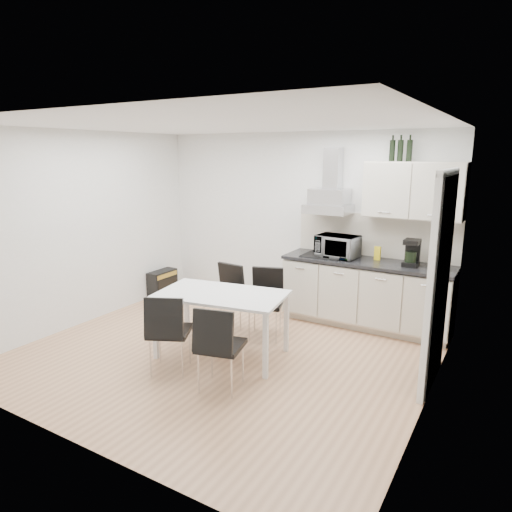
{
  "coord_description": "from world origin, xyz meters",
  "views": [
    {
      "loc": [
        2.85,
        -4.08,
        2.3
      ],
      "look_at": [
        0.15,
        0.5,
        1.1
      ],
      "focal_mm": 32.0,
      "sensor_mm": 36.0,
      "label": 1
    }
  ],
  "objects": [
    {
      "name": "doorway",
      "position": [
        2.21,
        0.55,
        1.05
      ],
      "size": [
        0.08,
        1.04,
        2.1
      ],
      "primitive_type": "cube",
      "color": "white",
      "rests_on": "ground"
    },
    {
      "name": "chair_near_left",
      "position": [
        -0.25,
        -0.62,
        0.44
      ],
      "size": [
        0.61,
        0.64,
        0.88
      ],
      "primitive_type": null,
      "rotation": [
        0.0,
        0.0,
        0.45
      ],
      "color": "black",
      "rests_on": "ground"
    },
    {
      "name": "wall_left",
      "position": [
        -2.25,
        0.0,
        1.3
      ],
      "size": [
        0.1,
        4.0,
        2.6
      ],
      "primitive_type": "cube",
      "color": "white",
      "rests_on": "ground"
    },
    {
      "name": "ceiling",
      "position": [
        0.0,
        0.0,
        2.6
      ],
      "size": [
        4.5,
        4.5,
        0.0
      ],
      "primitive_type": "plane",
      "color": "white",
      "rests_on": "wall_back"
    },
    {
      "name": "wall_back",
      "position": [
        0.0,
        2.0,
        1.3
      ],
      "size": [
        4.5,
        0.1,
        2.6
      ],
      "primitive_type": "cube",
      "color": "white",
      "rests_on": "ground"
    },
    {
      "name": "kitchenette",
      "position": [
        1.19,
        1.73,
        0.83
      ],
      "size": [
        2.22,
        0.64,
        2.52
      ],
      "color": "beige",
      "rests_on": "ground"
    },
    {
      "name": "dining_table",
      "position": [
        0.0,
        -0.02,
        0.67
      ],
      "size": [
        1.54,
        1.04,
        0.75
      ],
      "rotation": [
        0.0,
        0.0,
        0.16
      ],
      "color": "white",
      "rests_on": "ground"
    },
    {
      "name": "chair_far_right",
      "position": [
        0.18,
        0.69,
        0.44
      ],
      "size": [
        0.58,
        0.62,
        0.88
      ],
      "primitive_type": null,
      "rotation": [
        0.0,
        0.0,
        3.48
      ],
      "color": "black",
      "rests_on": "ground"
    },
    {
      "name": "wall_front",
      "position": [
        0.0,
        -2.0,
        1.3
      ],
      "size": [
        4.5,
        0.1,
        2.6
      ],
      "primitive_type": "cube",
      "color": "white",
      "rests_on": "ground"
    },
    {
      "name": "chair_near_right",
      "position": [
        0.43,
        -0.65,
        0.44
      ],
      "size": [
        0.55,
        0.59,
        0.88
      ],
      "primitive_type": null,
      "rotation": [
        0.0,
        0.0,
        0.24
      ],
      "color": "black",
      "rests_on": "ground"
    },
    {
      "name": "chair_far_left",
      "position": [
        -0.41,
        0.59,
        0.44
      ],
      "size": [
        0.49,
        0.54,
        0.88
      ],
      "primitive_type": null,
      "rotation": [
        0.0,
        0.0,
        3.04
      ],
      "color": "black",
      "rests_on": "ground"
    },
    {
      "name": "wall_right",
      "position": [
        2.25,
        0.0,
        1.3
      ],
      "size": [
        0.1,
        4.0,
        2.6
      ],
      "primitive_type": "cube",
      "color": "white",
      "rests_on": "ground"
    },
    {
      "name": "ground",
      "position": [
        0.0,
        0.0,
        0.0
      ],
      "size": [
        4.5,
        4.5,
        0.0
      ],
      "primitive_type": "plane",
      "color": "tan",
      "rests_on": "ground"
    },
    {
      "name": "guitar_amp",
      "position": [
        -2.12,
        1.34,
        0.22
      ],
      "size": [
        0.23,
        0.52,
        0.43
      ],
      "rotation": [
        0.0,
        0.0,
        -0.01
      ],
      "color": "black",
      "rests_on": "ground"
    },
    {
      "name": "floor_speaker",
      "position": [
        -0.61,
        1.9,
        0.13
      ],
      "size": [
        0.18,
        0.16,
        0.26
      ],
      "primitive_type": "cube",
      "rotation": [
        0.0,
        0.0,
        -0.17
      ],
      "color": "black",
      "rests_on": "ground"
    }
  ]
}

